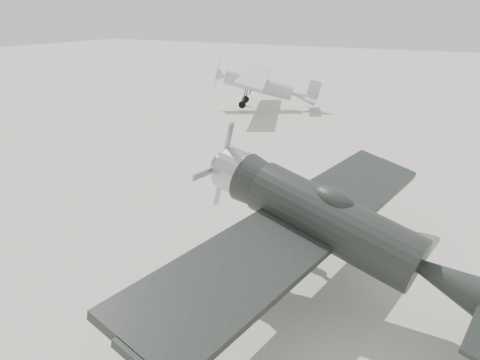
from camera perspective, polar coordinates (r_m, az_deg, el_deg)
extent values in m
plane|color=#AAA497|center=(17.30, -2.20, -4.50)|extent=(160.00, 160.00, 0.00)
cylinder|color=black|center=(11.93, 11.35, -5.39)|extent=(4.55, 1.97, 1.40)
cone|color=black|center=(11.15, 27.06, -9.01)|extent=(2.75, 1.63, 1.30)
cylinder|color=#A6A8AB|center=(13.35, -0.55, -2.16)|extent=(1.06, 1.35, 1.24)
cone|color=#A6A8AB|center=(13.69, -2.57, -1.59)|extent=(0.42, 0.60, 0.56)
cube|color=#A6A8AB|center=(13.65, -2.34, -1.66)|extent=(0.08, 0.19, 2.60)
ellipsoid|color=black|center=(11.76, 10.68, -2.43)|extent=(1.18, 0.82, 0.46)
cube|color=black|center=(12.36, 8.30, -6.08)|extent=(3.66, 12.18, 0.22)
cylinder|color=black|center=(12.19, 3.16, -13.72)|extent=(0.70, 0.25, 0.68)
cylinder|color=black|center=(14.22, 9.19, -8.65)|extent=(0.70, 0.25, 0.68)
cylinder|color=#333333|center=(11.83, 3.23, -11.02)|extent=(0.12, 0.12, 1.40)
cylinder|color=#333333|center=(13.91, 9.34, -6.23)|extent=(0.12, 0.12, 1.40)
cylinder|color=#AFB3B5|center=(35.95, 2.29, 11.48)|extent=(5.23, 2.92, 1.10)
cone|color=#AFB3B5|center=(35.83, 7.98, 11.28)|extent=(2.04, 1.59, 1.00)
cone|color=#AFB3B5|center=(36.31, -2.36, 11.57)|extent=(0.94, 1.19, 1.04)
cube|color=#AFB3B5|center=(36.37, -2.99, 11.57)|extent=(0.10, 0.15, 2.20)
cube|color=#AFB3B5|center=(35.90, 1.66, 12.47)|extent=(5.79, 10.91, 0.18)
cube|color=#AFB3B5|center=(35.84, 8.80, 11.32)|extent=(2.08, 3.49, 0.08)
cube|color=#AFB3B5|center=(35.75, 9.02, 12.34)|extent=(0.87, 0.40, 1.30)
cylinder|color=black|center=(35.21, 0.80, 8.80)|extent=(0.57, 0.33, 0.56)
cylinder|color=black|center=(37.36, 1.17, 9.46)|extent=(0.57, 0.33, 0.56)
cylinder|color=#333333|center=(35.11, 0.80, 9.71)|extent=(0.12, 0.12, 1.20)
cylinder|color=#333333|center=(37.26, 1.18, 10.32)|extent=(0.12, 0.12, 1.20)
cylinder|color=black|center=(35.90, 9.09, 10.75)|extent=(0.19, 0.13, 0.18)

